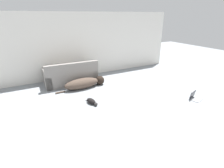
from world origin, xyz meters
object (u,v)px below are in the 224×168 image
(couch, at_px, (71,76))
(cat, at_px, (92,101))
(laptop_open, at_px, (194,97))
(dog, at_px, (85,83))

(couch, relative_size, cat, 3.63)
(cat, distance_m, laptop_open, 3.01)
(couch, distance_m, laptop_open, 4.14)
(couch, bearing_deg, cat, 93.10)
(cat, bearing_deg, dog, 153.09)
(couch, xyz_separation_m, dog, (0.28, -0.65, -0.11))
(couch, bearing_deg, laptop_open, 134.85)
(couch, xyz_separation_m, cat, (0.06, -1.85, -0.21))
(couch, relative_size, laptop_open, 4.44)
(cat, xyz_separation_m, laptop_open, (2.79, -1.15, 0.01))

